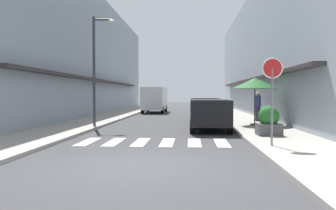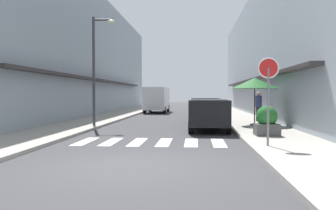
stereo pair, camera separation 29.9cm
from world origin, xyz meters
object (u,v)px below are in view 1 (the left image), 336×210
object	(u,v)px
delivery_van	(155,98)
street_lamp	(98,59)
pedestrian_walking_near	(258,105)
cafe_umbrella	(255,83)
parked_car_near	(210,111)
planter_corner	(269,122)
round_street_sign	(272,78)
pedestrian_walking_far	(258,106)
parked_car_mid	(205,107)

from	to	relation	value
delivery_van	street_lamp	world-z (taller)	street_lamp
street_lamp	pedestrian_walking_near	world-z (taller)	street_lamp
pedestrian_walking_near	cafe_umbrella	bearing A→B (deg)	174.85
parked_car_near	pedestrian_walking_near	bearing A→B (deg)	60.11
pedestrian_walking_near	planter_corner	bearing A→B (deg)	-179.80
round_street_sign	cafe_umbrella	world-z (taller)	round_street_sign
street_lamp	planter_corner	xyz separation A→B (m)	(7.74, -3.78, -2.83)
round_street_sign	cafe_umbrella	size ratio (longest dim) A/B	1.11
pedestrian_walking_near	pedestrian_walking_far	distance (m)	1.12
pedestrian_walking_far	pedestrian_walking_near	bearing A→B (deg)	113.08
parked_car_near	street_lamp	world-z (taller)	street_lamp
parked_car_mid	planter_corner	distance (m)	8.71
round_street_sign	planter_corner	world-z (taller)	round_street_sign
delivery_van	street_lamp	distance (m)	15.36
pedestrian_walking_far	parked_car_mid	bearing A→B (deg)	-166.88
parked_car_mid	pedestrian_walking_far	xyz separation A→B (m)	(3.05, -1.26, 0.11)
planter_corner	pedestrian_walking_near	size ratio (longest dim) A/B	0.66
parked_car_mid	pedestrian_walking_far	world-z (taller)	pedestrian_walking_far
street_lamp	pedestrian_walking_far	xyz separation A→B (m)	(8.68, 3.42, -2.44)
delivery_van	parked_car_mid	bearing A→B (deg)	-67.91
pedestrian_walking_near	street_lamp	bearing A→B (deg)	125.17
round_street_sign	cafe_umbrella	bearing A→B (deg)	83.67
planter_corner	pedestrian_walking_near	xyz separation A→B (m)	(1.18, 8.29, 0.38)
planter_corner	parked_car_near	bearing A→B (deg)	129.51
cafe_umbrella	pedestrian_walking_near	xyz separation A→B (m)	(0.88, 3.69, -1.24)
pedestrian_walking_near	round_street_sign	bearing A→B (deg)	179.58
parked_car_near	parked_car_mid	distance (m)	5.89
delivery_van	pedestrian_walking_near	size ratio (longest dim) A/B	3.15
street_lamp	pedestrian_walking_near	xyz separation A→B (m)	(8.92, 4.52, -2.44)
delivery_van	pedestrian_walking_near	distance (m)	13.05
parked_car_near	pedestrian_walking_near	world-z (taller)	pedestrian_walking_near
delivery_van	round_street_sign	xyz separation A→B (m)	(5.84, -21.75, 0.79)
parked_car_mid	round_street_sign	xyz separation A→B (m)	(1.59, -11.27, 1.27)
parked_car_near	pedestrian_walking_far	world-z (taller)	pedestrian_walking_far
parked_car_near	pedestrian_walking_far	xyz separation A→B (m)	(3.05, 4.63, 0.11)
parked_car_near	parked_car_mid	bearing A→B (deg)	90.00
cafe_umbrella	pedestrian_walking_far	bearing A→B (deg)	76.10
parked_car_near	street_lamp	distance (m)	6.29
delivery_van	pedestrian_walking_far	size ratio (longest dim) A/B	3.13
cafe_umbrella	parked_car_mid	bearing A→B (deg)	122.05
parked_car_near	cafe_umbrella	bearing A→B (deg)	40.23
pedestrian_walking_near	parked_car_near	bearing A→B (deg)	158.42
cafe_umbrella	delivery_van	bearing A→B (deg)	114.94
round_street_sign	street_lamp	xyz separation A→B (m)	(-7.21, 6.59, 1.28)
parked_car_mid	cafe_umbrella	world-z (taller)	cafe_umbrella
parked_car_mid	delivery_van	xyz separation A→B (m)	(-4.26, 10.48, 0.49)
round_street_sign	cafe_umbrella	distance (m)	7.47
parked_car_mid	street_lamp	bearing A→B (deg)	-140.26
delivery_van	planter_corner	size ratio (longest dim) A/B	4.76
pedestrian_walking_far	delivery_van	bearing A→B (deg)	157.38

